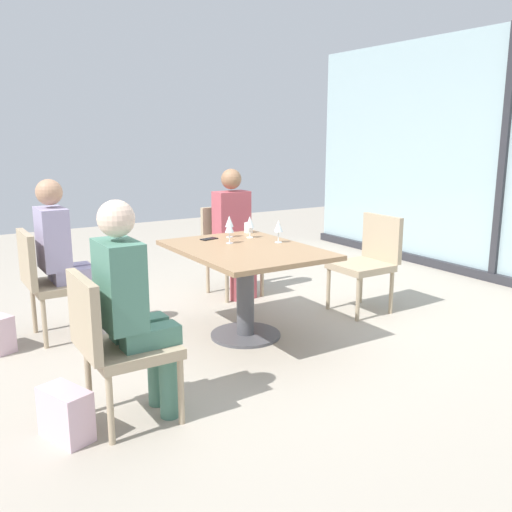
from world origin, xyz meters
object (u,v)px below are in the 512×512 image
Objects in this scene: person_far_left at (235,226)px; wine_glass_3 at (250,222)px; chair_far_left at (229,245)px; cell_phone_on_table at (209,239)px; dining_table_main at (245,269)px; chair_front_left at (49,277)px; chair_near_window at (369,257)px; handbag_1 at (66,414)px; wine_glass_2 at (229,227)px; wine_glass_0 at (278,227)px; person_front_right at (131,301)px; wine_glass_1 at (229,222)px; chair_front_right at (114,340)px; coffee_cup at (248,228)px; person_front_left at (62,250)px.

person_far_left is 6.81× the size of wine_glass_3.
chair_far_left is 6.04× the size of cell_phone_on_table.
dining_table_main is 1.03× the size of person_far_left.
chair_front_left is 2.74m from chair_near_window.
cell_phone_on_table is 0.48× the size of handbag_1.
cell_phone_on_table is at bearing -109.72° from wine_glass_3.
wine_glass_3 is (-0.12, 0.27, 0.00)m from wine_glass_2.
wine_glass_2 is at bearing -117.43° from wine_glass_0.
wine_glass_1 is at bearing 133.20° from person_front_right.
chair_near_window is at bearing 59.59° from cell_phone_on_table.
dining_table_main is at bearing 120.99° from chair_front_right.
dining_table_main is 9.03× the size of cell_phone_on_table.
cell_phone_on_table is (-1.24, 1.23, 0.24)m from chair_front_right.
chair_front_right is 1.95m from wine_glass_3.
person_front_right is 1.84m from wine_glass_3.
chair_near_window is (0.00, 1.31, -0.06)m from dining_table_main.
dining_table_main is 0.49m from cell_phone_on_table.
handbag_1 is at bearing -46.99° from chair_far_left.
wine_glass_2 is 2.06× the size of coffee_cup.
person_far_left is at bearing 99.11° from person_front_left.
person_front_right reaches higher than dining_table_main.
chair_front_left is 4.70× the size of wine_glass_0.
dining_table_main is 1.03× the size of person_front_left.
person_far_left reaches higher than wine_glass_3.
chair_far_left is 9.67× the size of coffee_cup.
person_front_left reaches higher than handbag_1.
person_front_left is 1.00× the size of person_front_right.
chair_near_window is 4.70× the size of wine_glass_3.
chair_front_right is at bearing -73.29° from chair_near_window.
wine_glass_0 reaches higher than chair_near_window.
handbag_1 is at bearing -88.02° from person_front_right.
person_front_left reaches higher than wine_glass_0.
wine_glass_1 is at bearing 75.55° from person_front_left.
handbag_1 is (1.59, -0.40, -0.56)m from person_front_left.
wine_glass_0 is 0.32m from wine_glass_3.
chair_far_left reaches higher than cell_phone_on_table.
chair_far_left is 1.42m from chair_near_window.
wine_glass_0 is (1.04, -0.19, 0.16)m from person_far_left.
chair_front_left is at bearing -103.38° from wine_glass_1.
person_far_left reaches higher than chair_far_left.
person_front_left is (-0.79, -2.52, 0.20)m from chair_near_window.
chair_near_window is 1.33m from wine_glass_1.
coffee_cup is (0.24, 1.68, 0.28)m from chair_front_left.
wine_glass_1 reaches higher than coffee_cup.
person_far_left reaches higher than coffee_cup.
person_front_right reaches higher than wine_glass_1.
coffee_cup is (0.24, 1.57, 0.08)m from person_front_left.
wine_glass_2 is at bearing -32.27° from person_far_left.
chair_front_right is at bearing 72.72° from handbag_1.
wine_glass_3 is 1.28× the size of cell_phone_on_table.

